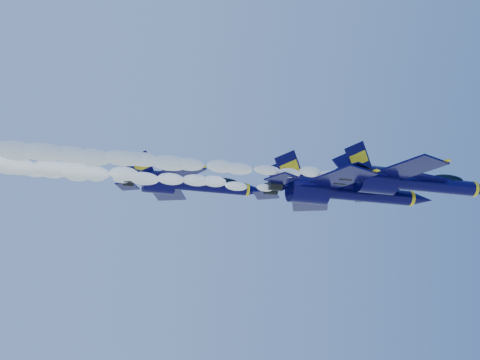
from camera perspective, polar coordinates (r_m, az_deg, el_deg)
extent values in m
cylinder|color=#07043A|center=(73.27, 16.15, -0.42)|extent=(9.54, 1.59, 1.59)
ellipsoid|color=#07043A|center=(70.05, 11.50, 0.02)|extent=(1.65, 2.86, 6.78)
cylinder|color=yellow|center=(75.90, 19.29, -0.73)|extent=(0.37, 1.65, 1.65)
ellipsoid|color=black|center=(74.47, 17.28, 0.04)|extent=(3.82, 1.24, 1.05)
cube|color=yellow|center=(74.37, 17.30, -0.19)|extent=(4.45, 1.06, 0.19)
cube|color=#07043A|center=(67.48, 14.55, 1.06)|extent=(5.68, 6.74, 0.19)
cube|color=#07043A|center=(74.47, 11.34, -1.12)|extent=(5.68, 6.74, 0.19)
cube|color=yellow|center=(68.25, 15.62, 1.02)|extent=(2.56, 5.31, 0.11)
cube|color=yellow|center=(75.17, 12.35, -1.13)|extent=(2.56, 5.31, 0.11)
cube|color=#07043A|center=(68.67, 10.09, 1.78)|extent=(3.45, 1.09, 3.72)
cube|color=#07043A|center=(70.54, 9.31, 1.16)|extent=(3.45, 1.09, 3.72)
cylinder|color=black|center=(67.88, 8.97, 0.44)|extent=(1.27, 1.17, 1.17)
cylinder|color=black|center=(69.06, 8.50, 0.07)|extent=(1.27, 1.17, 1.17)
cube|color=yellow|center=(71.95, 13.93, 0.43)|extent=(11.66, 0.37, 0.08)
ellipsoid|color=white|center=(62.65, -14.03, 2.18)|extent=(52.08, 2.51, 2.26)
cylinder|color=#07043A|center=(73.06, 10.87, -1.23)|extent=(9.89, 1.65, 1.65)
ellipsoid|color=#07043A|center=(70.31, 5.81, -0.82)|extent=(1.71, 2.97, 7.03)
cone|color=#07043A|center=(76.06, 15.18, -1.62)|extent=(2.86, 1.65, 1.65)
cylinder|color=yellow|center=(75.40, 14.31, -1.54)|extent=(0.38, 1.71, 1.71)
ellipsoid|color=black|center=(74.15, 12.12, -0.74)|extent=(3.96, 1.29, 1.09)
cube|color=yellow|center=(74.05, 12.14, -0.98)|extent=(4.61, 1.10, 0.20)
cube|color=#07043A|center=(67.25, 8.73, 0.23)|extent=(5.89, 6.98, 0.20)
cube|color=#07043A|center=(74.91, 5.99, -1.93)|extent=(5.89, 6.98, 0.20)
cube|color=yellow|center=(67.92, 9.91, 0.20)|extent=(2.65, 5.50, 0.11)
cube|color=yellow|center=(75.51, 7.08, -1.94)|extent=(2.65, 5.50, 0.11)
cube|color=#07043A|center=(69.03, 4.24, 0.99)|extent=(3.58, 1.13, 3.85)
cube|color=#07043A|center=(71.07, 3.61, 0.37)|extent=(3.58, 1.13, 3.85)
cylinder|color=black|center=(68.38, 3.02, -0.40)|extent=(1.32, 1.21, 1.21)
cylinder|color=black|center=(69.66, 2.65, -0.77)|extent=(1.32, 1.21, 1.21)
cube|color=yellow|center=(71.96, 8.47, -0.37)|extent=(12.09, 0.38, 0.09)
ellipsoid|color=white|center=(65.85, -19.68, 1.19)|extent=(52.08, 2.60, 2.34)
cylinder|color=#07043A|center=(79.16, -2.55, -0.55)|extent=(8.82, 1.47, 1.47)
ellipsoid|color=#07043A|center=(78.05, -6.96, -0.19)|extent=(1.53, 2.65, 6.27)
cone|color=#07043A|center=(80.57, 1.39, -0.90)|extent=(2.55, 1.47, 1.47)
cylinder|color=yellow|center=(80.25, 0.59, -0.83)|extent=(0.34, 1.53, 1.53)
ellipsoid|color=black|center=(79.77, -1.37, -0.16)|extent=(3.53, 1.15, 0.97)
cube|color=yellow|center=(79.67, -1.38, -0.36)|extent=(4.12, 0.98, 0.18)
cube|color=#07043A|center=(74.69, -5.14, 0.68)|extent=(5.25, 6.23, 0.18)
cube|color=#07043A|center=(82.00, -6.18, -1.13)|extent=(5.25, 6.23, 0.18)
cube|color=yellow|center=(74.97, -4.11, 0.65)|extent=(2.36, 4.91, 0.10)
cube|color=yellow|center=(82.25, -5.24, -1.14)|extent=(2.36, 4.91, 0.10)
cube|color=#07043A|center=(77.33, -8.37, 1.26)|extent=(3.19, 1.01, 3.44)
cube|color=#07043A|center=(79.25, -8.57, 0.76)|extent=(3.19, 1.01, 3.44)
cylinder|color=black|center=(77.03, -9.40, 0.16)|extent=(1.18, 1.08, 1.08)
cylinder|color=black|center=(78.23, -9.51, -0.14)|extent=(1.18, 1.08, 1.08)
cube|color=yellow|center=(78.83, -4.62, 0.16)|extent=(10.78, 0.34, 0.08)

